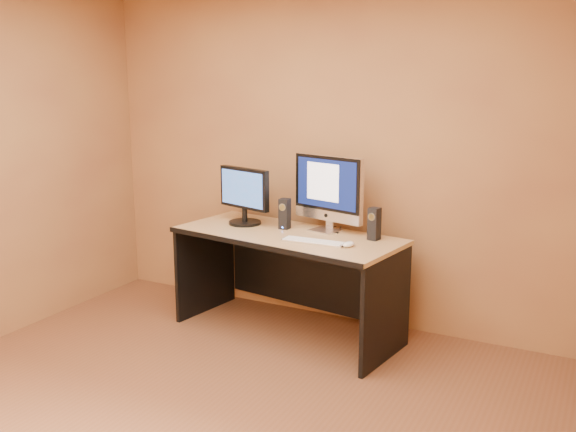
% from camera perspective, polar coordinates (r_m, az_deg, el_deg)
% --- Properties ---
extents(floor, '(4.00, 4.00, 0.00)m').
position_cam_1_polar(floor, '(3.78, -9.33, -18.40)').
color(floor, brown).
rests_on(floor, ground).
extents(walls, '(4.00, 4.00, 2.60)m').
position_cam_1_polar(walls, '(3.31, -10.12, 1.29)').
color(walls, '#A37541').
rests_on(walls, ground).
extents(desk, '(1.78, 0.98, 0.78)m').
position_cam_1_polar(desk, '(4.84, -0.08, -6.06)').
color(desk, tan).
rests_on(desk, ground).
extents(imac, '(0.64, 0.36, 0.58)m').
position_cam_1_polar(imac, '(4.75, 3.37, 2.05)').
color(imac, silver).
rests_on(imac, desk).
extents(second_monitor, '(0.56, 0.38, 0.44)m').
position_cam_1_polar(second_monitor, '(5.00, -3.89, 1.77)').
color(second_monitor, black).
rests_on(second_monitor, desk).
extents(speaker_left, '(0.07, 0.08, 0.23)m').
position_cam_1_polar(speaker_left, '(4.85, -0.30, 0.20)').
color(speaker_left, black).
rests_on(speaker_left, desk).
extents(speaker_right, '(0.08, 0.09, 0.23)m').
position_cam_1_polar(speaker_right, '(4.57, 7.68, -0.70)').
color(speaker_right, black).
rests_on(speaker_right, desk).
extents(keyboard, '(0.46, 0.14, 0.02)m').
position_cam_1_polar(keyboard, '(4.48, 2.27, -2.28)').
color(keyboard, silver).
rests_on(keyboard, desk).
extents(mouse, '(0.08, 0.12, 0.04)m').
position_cam_1_polar(mouse, '(4.39, 5.41, -2.51)').
color(mouse, white).
rests_on(mouse, desk).
extents(cable_a, '(0.07, 0.23, 0.01)m').
position_cam_1_polar(cable_a, '(4.85, 4.59, -1.22)').
color(cable_a, black).
rests_on(cable_a, desk).
extents(cable_b, '(0.08, 0.18, 0.01)m').
position_cam_1_polar(cable_b, '(4.89, 3.51, -1.09)').
color(cable_b, black).
rests_on(cable_b, desk).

